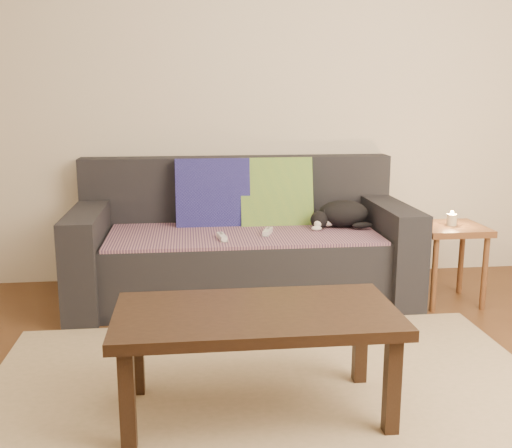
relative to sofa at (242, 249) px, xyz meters
name	(u,v)px	position (x,y,z in m)	size (l,w,h in m)	color
ground	(278,421)	(0.00, -1.57, -0.31)	(4.50, 4.50, 0.00)	brown
back_wall	(235,92)	(0.00, 0.43, 0.99)	(4.50, 0.04, 2.60)	beige
sofa	(242,249)	(0.00, 0.00, 0.00)	(2.10, 0.94, 0.87)	#232328
throw_blanket	(243,234)	(0.00, -0.09, 0.12)	(1.66, 0.74, 0.02)	#3A2648
cushion_navy	(213,196)	(-0.17, 0.17, 0.32)	(0.48, 0.12, 0.48)	#161355
cushion_green	(276,195)	(0.25, 0.17, 0.32)	(0.48, 0.12, 0.48)	#0E5B45
cat	(341,214)	(0.65, -0.01, 0.21)	(0.43, 0.34, 0.17)	black
wii_remote_a	(222,237)	(-0.14, -0.27, 0.15)	(0.15, 0.04, 0.03)	white
wii_remote_b	(268,232)	(0.15, -0.16, 0.15)	(0.15, 0.04, 0.03)	white
side_table	(450,239)	(1.27, -0.29, 0.10)	(0.39, 0.39, 0.49)	brown
candle	(452,219)	(1.27, -0.29, 0.22)	(0.06, 0.06, 0.09)	beige
rug	(273,401)	(0.00, -1.42, -0.30)	(2.50, 1.80, 0.01)	tan
coffee_table	(256,324)	(-0.08, -1.50, 0.08)	(1.12, 0.56, 0.45)	black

